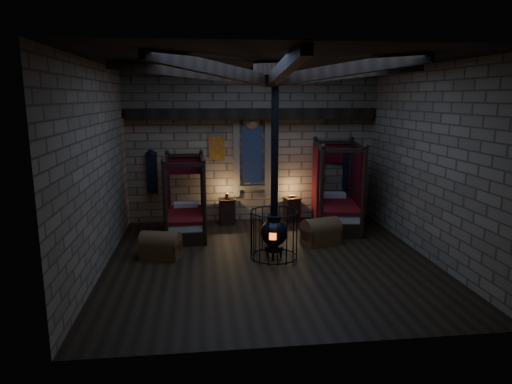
{
  "coord_description": "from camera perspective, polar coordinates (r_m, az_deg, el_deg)",
  "views": [
    {
      "loc": [
        -1.41,
        -9.35,
        3.5
      ],
      "look_at": [
        -0.23,
        0.6,
        1.41
      ],
      "focal_mm": 32.0,
      "sensor_mm": 36.0,
      "label": 1
    }
  ],
  "objects": [
    {
      "name": "trunk_right",
      "position": [
        11.24,
        8.15,
        -4.96
      ],
      "size": [
        1.01,
        0.81,
        0.65
      ],
      "rotation": [
        0.0,
        0.0,
        0.32
      ],
      "color": "brown",
      "rests_on": "ground"
    },
    {
      "name": "bed_left",
      "position": [
        11.93,
        -8.76,
        -2.95
      ],
      "size": [
        1.06,
        1.95,
        2.01
      ],
      "rotation": [
        0.0,
        0.0,
        0.02
      ],
      "color": "black",
      "rests_on": "ground"
    },
    {
      "name": "nightstand_right",
      "position": [
        13.12,
        4.49,
        -2.14
      ],
      "size": [
        0.51,
        0.5,
        0.75
      ],
      "rotation": [
        0.0,
        0.0,
        0.22
      ],
      "color": "black",
      "rests_on": "ground"
    },
    {
      "name": "room",
      "position": [
        9.55,
        1.76,
        13.22
      ],
      "size": [
        7.02,
        7.02,
        4.29
      ],
      "color": "black",
      "rests_on": "ground"
    },
    {
      "name": "nightstand_left",
      "position": [
        12.82,
        -3.64,
        -2.38
      ],
      "size": [
        0.49,
        0.47,
        0.88
      ],
      "rotation": [
        0.0,
        0.0,
        0.1
      ],
      "color": "black",
      "rests_on": "ground"
    },
    {
      "name": "trunk_left",
      "position": [
        10.36,
        -11.83,
        -6.62
      ],
      "size": [
        0.95,
        0.74,
        0.62
      ],
      "rotation": [
        0.0,
        0.0,
        -0.27
      ],
      "color": "brown",
      "rests_on": "ground"
    },
    {
      "name": "bed_right",
      "position": [
        12.7,
        9.93,
        -1.78
      ],
      "size": [
        1.47,
        2.33,
        2.28
      ],
      "rotation": [
        0.0,
        0.0,
        -0.16
      ],
      "color": "black",
      "rests_on": "ground"
    },
    {
      "name": "stove",
      "position": [
        10.04,
        2.27,
        -4.8
      ],
      "size": [
        1.05,
        1.05,
        4.05
      ],
      "rotation": [
        0.0,
        0.0,
        -0.25
      ],
      "color": "black",
      "rests_on": "ground"
    }
  ]
}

